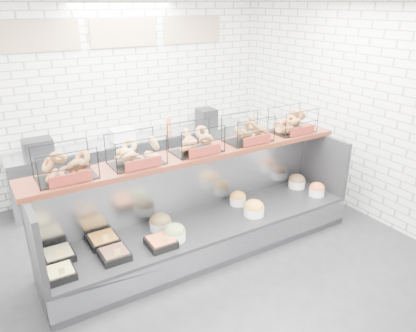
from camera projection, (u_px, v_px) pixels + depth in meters
ground at (219, 260)px, 4.96m from camera, size 5.50×5.50×0.00m
room_shell at (192, 84)px, 4.66m from camera, size 5.02×5.51×3.01m
display_case at (203, 225)px, 5.11m from camera, size 4.00×0.90×1.20m
bagel_shelf at (196, 142)px, 4.85m from camera, size 4.10×0.50×0.40m
prep_counter at (139, 162)px, 6.71m from camera, size 4.00×0.60×1.20m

